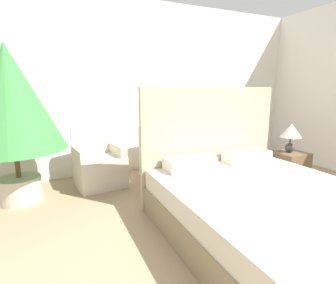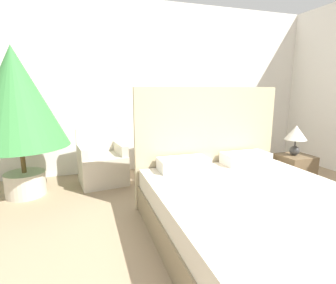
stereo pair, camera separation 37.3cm
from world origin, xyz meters
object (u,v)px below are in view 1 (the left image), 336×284
potted_palm (10,102)px  nightstand (289,171)px  table_lamp (291,133)px  bed (259,204)px  armchair_near_window_left (100,168)px  armchair_near_window_right (164,160)px

potted_palm → nightstand: size_ratio=3.53×
table_lamp → potted_palm: bearing=162.4°
bed → armchair_near_window_left: bearing=122.2°
bed → potted_palm: size_ratio=1.04×
potted_palm → table_lamp: potted_palm is taller
armchair_near_window_left → bed: bearing=-65.5°
armchair_near_window_right → potted_palm: bearing=178.4°
table_lamp → armchair_near_window_right: bearing=137.2°
potted_palm → armchair_near_window_right: bearing=4.6°
armchair_near_window_left → armchair_near_window_right: size_ratio=1.00×
armchair_near_window_left → nightstand: armchair_near_window_left is taller
nightstand → table_lamp: size_ratio=1.39×
nightstand → armchair_near_window_left: bearing=152.3°
armchair_near_window_right → table_lamp: size_ratio=2.06×
potted_palm → table_lamp: 3.68m
armchair_near_window_left → potted_palm: size_ratio=0.42×
potted_palm → table_lamp: size_ratio=4.91×
bed → armchair_near_window_right: bearing=95.6°
bed → nightstand: 1.40m
potted_palm → nightstand: 3.81m
bed → armchair_near_window_right: bed is taller
nightstand → table_lamp: table_lamp is taller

